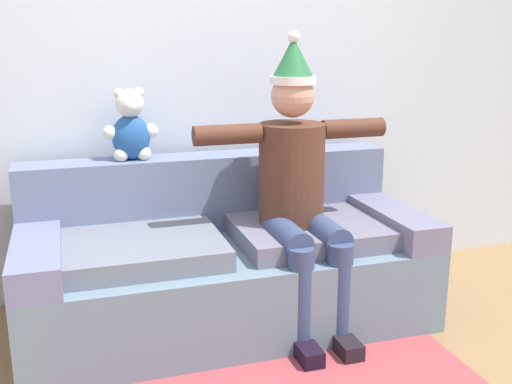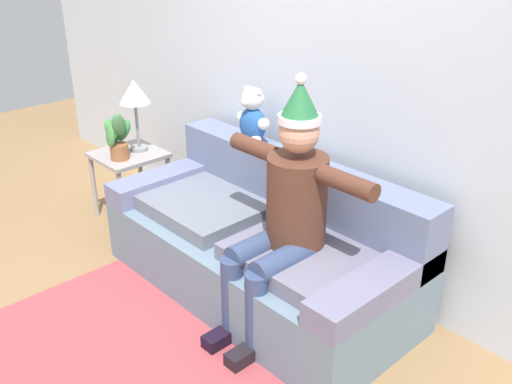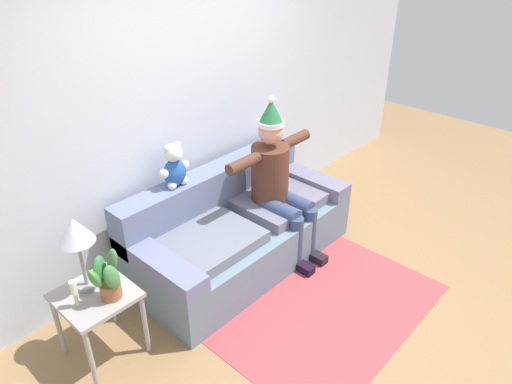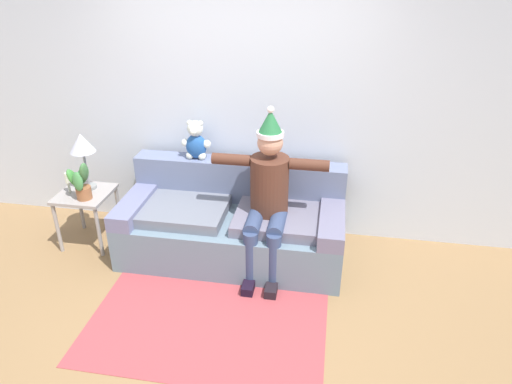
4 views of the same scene
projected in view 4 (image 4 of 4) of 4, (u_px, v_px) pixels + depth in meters
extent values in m
plane|color=olive|center=(208.00, 321.00, 3.71)|extent=(10.00, 10.00, 0.00)
cube|color=silver|center=(243.00, 101.00, 4.45)|extent=(7.00, 0.10, 2.70)
cube|color=slate|center=(233.00, 235.00, 4.44)|extent=(2.06, 0.95, 0.42)
cube|color=slate|center=(239.00, 180.00, 4.56)|extent=(2.06, 0.24, 0.41)
cube|color=slate|center=(138.00, 201.00, 4.45)|extent=(0.22, 0.95, 0.14)
cube|color=slate|center=(332.00, 218.00, 4.17)|extent=(0.22, 0.95, 0.14)
cube|color=slate|center=(182.00, 210.00, 4.35)|extent=(0.82, 0.66, 0.10)
cube|color=slate|center=(281.00, 218.00, 4.21)|extent=(0.82, 0.66, 0.10)
cylinder|color=#542F22|center=(270.00, 185.00, 4.11)|extent=(0.34, 0.34, 0.52)
sphere|color=tan|center=(270.00, 143.00, 3.92)|extent=(0.22, 0.22, 0.22)
cylinder|color=white|center=(270.00, 134.00, 3.89)|extent=(0.23, 0.23, 0.04)
cone|color=#266D3C|center=(270.00, 121.00, 3.84)|extent=(0.21, 0.21, 0.20)
sphere|color=white|center=(271.00, 110.00, 3.79)|extent=(0.06, 0.06, 0.06)
cylinder|color=#37466D|center=(254.00, 221.00, 4.07)|extent=(0.14, 0.40, 0.14)
cylinder|color=#37466D|center=(251.00, 259.00, 4.01)|extent=(0.13, 0.13, 0.52)
cube|color=black|center=(249.00, 285.00, 4.04)|extent=(0.10, 0.24, 0.08)
cylinder|color=#37466D|center=(277.00, 223.00, 4.04)|extent=(0.14, 0.40, 0.14)
cylinder|color=#37466D|center=(273.00, 261.00, 3.98)|extent=(0.13, 0.13, 0.52)
cube|color=black|center=(272.00, 287.00, 4.01)|extent=(0.10, 0.24, 0.08)
cylinder|color=#542F22|center=(231.00, 160.00, 4.06)|extent=(0.34, 0.10, 0.10)
cylinder|color=#542F22|center=(309.00, 165.00, 3.96)|extent=(0.34, 0.10, 0.10)
ellipsoid|color=#2456A3|center=(196.00, 146.00, 4.47)|extent=(0.20, 0.16, 0.24)
sphere|color=silver|center=(195.00, 128.00, 4.39)|extent=(0.15, 0.15, 0.15)
sphere|color=silver|center=(193.00, 132.00, 4.34)|extent=(0.07, 0.07, 0.07)
sphere|color=silver|center=(189.00, 123.00, 4.38)|extent=(0.05, 0.05, 0.05)
sphere|color=silver|center=(200.00, 123.00, 4.36)|extent=(0.05, 0.05, 0.05)
sphere|color=silver|center=(186.00, 143.00, 4.48)|extent=(0.08, 0.08, 0.08)
sphere|color=silver|center=(190.00, 155.00, 4.50)|extent=(0.08, 0.08, 0.08)
sphere|color=silver|center=(207.00, 144.00, 4.44)|extent=(0.08, 0.08, 0.08)
sphere|color=silver|center=(202.00, 156.00, 4.48)|extent=(0.08, 0.08, 0.08)
cube|color=#9F9997|center=(85.00, 194.00, 4.49)|extent=(0.49, 0.50, 0.03)
cylinder|color=#9F9997|center=(58.00, 228.00, 4.46)|extent=(0.04, 0.04, 0.52)
cylinder|color=#9F9997|center=(99.00, 232.00, 4.39)|extent=(0.04, 0.04, 0.52)
cylinder|color=#9F9997|center=(80.00, 206.00, 4.84)|extent=(0.04, 0.04, 0.52)
cylinder|color=#9F9997|center=(119.00, 210.00, 4.78)|extent=(0.04, 0.04, 0.52)
cylinder|color=gray|center=(89.00, 187.00, 4.57)|extent=(0.14, 0.14, 0.03)
cylinder|color=gray|center=(86.00, 169.00, 4.48)|extent=(0.02, 0.02, 0.36)
cone|color=silver|center=(81.00, 143.00, 4.36)|extent=(0.24, 0.24, 0.18)
cylinder|color=#985B37|center=(84.00, 193.00, 4.35)|extent=(0.14, 0.14, 0.12)
ellipsoid|color=#40753F|center=(84.00, 171.00, 4.24)|extent=(0.10, 0.14, 0.20)
ellipsoid|color=#34763B|center=(83.00, 175.00, 4.34)|extent=(0.16, 0.14, 0.21)
ellipsoid|color=#3F893A|center=(73.00, 178.00, 4.30)|extent=(0.11, 0.13, 0.20)
ellipsoid|color=#448646|center=(78.00, 182.00, 4.24)|extent=(0.13, 0.09, 0.20)
cylinder|color=beige|center=(69.00, 188.00, 4.47)|extent=(0.02, 0.02, 0.10)
cylinder|color=white|center=(67.00, 178.00, 4.42)|extent=(0.04, 0.04, 0.10)
cube|color=#A94248|center=(205.00, 327.00, 3.64)|extent=(1.87, 1.13, 0.01)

